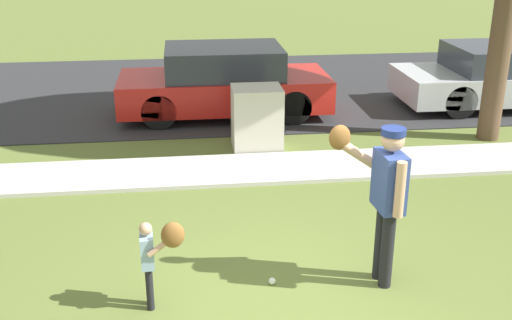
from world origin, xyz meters
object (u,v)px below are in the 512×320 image
person_adult (384,189)px  person_child (156,251)px  baseball (272,281)px  parked_hatchback_red (224,82)px  utility_cabinet (257,118)px  parked_sedan_silver (512,76)px

person_adult → person_child: 2.32m
baseball → parked_hatchback_red: (-0.06, 6.13, 0.62)m
utility_cabinet → parked_hatchback_red: 2.03m
baseball → utility_cabinet: size_ratio=0.07×
parked_hatchback_red → parked_sedan_silver: size_ratio=0.87×
person_adult → parked_hatchback_red: bearing=-83.5°
person_child → parked_hatchback_red: (1.10, 6.42, 0.02)m
person_adult → person_child: bearing=1.5°
baseball → utility_cabinet: (0.34, 4.14, 0.49)m
baseball → parked_hatchback_red: 6.16m
utility_cabinet → person_adult: bearing=-79.6°
person_child → parked_hatchback_red: 6.51m
baseball → parked_sedan_silver: (5.81, 6.13, 0.58)m
person_child → utility_cabinet: (1.50, 4.43, -0.11)m
parked_sedan_silver → baseball: bearing=46.5°
person_child → parked_hatchback_red: size_ratio=0.24×
person_child → baseball: bearing=9.8°
utility_cabinet → parked_sedan_silver: (5.47, 1.99, 0.10)m
parked_hatchback_red → baseball: bearing=90.6°
person_child → parked_sedan_silver: (6.97, 6.42, -0.02)m
person_adult → utility_cabinet: 4.31m
person_adult → baseball: bearing=-7.4°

